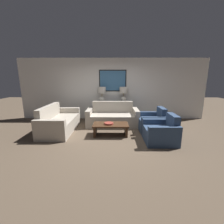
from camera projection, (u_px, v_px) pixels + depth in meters
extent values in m
plane|color=brown|center=(112.00, 139.00, 4.59)|extent=(20.00, 20.00, 0.00)
cube|color=silver|center=(113.00, 89.00, 6.63)|extent=(8.16, 0.10, 2.65)
cube|color=black|center=(113.00, 81.00, 6.50)|extent=(1.18, 0.01, 0.92)
cube|color=teal|center=(113.00, 81.00, 6.49)|extent=(1.10, 0.02, 0.84)
cube|color=black|center=(113.00, 111.00, 6.57)|extent=(1.39, 0.39, 0.78)
cylinder|color=silver|center=(102.00, 102.00, 6.49)|extent=(0.20, 0.20, 0.02)
sphere|color=silver|center=(102.00, 99.00, 6.46)|extent=(0.23, 0.23, 0.23)
cylinder|color=#8C7A51|center=(102.00, 95.00, 6.41)|extent=(0.02, 0.02, 0.16)
cylinder|color=#B2ADA3|center=(102.00, 90.00, 6.37)|extent=(0.34, 0.34, 0.25)
cylinder|color=silver|center=(123.00, 102.00, 6.48)|extent=(0.20, 0.20, 0.02)
sphere|color=silver|center=(123.00, 99.00, 6.45)|extent=(0.23, 0.23, 0.23)
cylinder|color=#8C7A51|center=(123.00, 95.00, 6.41)|extent=(0.02, 0.02, 0.16)
cylinder|color=#B2ADA3|center=(124.00, 90.00, 6.36)|extent=(0.34, 0.34, 0.25)
cube|color=#ADA393|center=(113.00, 120.00, 5.77)|extent=(1.62, 0.75, 0.44)
cube|color=#ADA393|center=(113.00, 112.00, 6.18)|extent=(1.62, 0.18, 0.89)
cube|color=#ADA393|center=(90.00, 117.00, 5.85)|extent=(0.18, 0.93, 0.64)
cube|color=#ADA393|center=(136.00, 117.00, 5.83)|extent=(0.18, 0.93, 0.64)
cube|color=#ADA393|center=(63.00, 124.00, 5.25)|extent=(0.75, 1.62, 0.44)
cube|color=#ADA393|center=(49.00, 118.00, 5.21)|extent=(0.18, 1.62, 0.89)
cube|color=#ADA393|center=(50.00, 131.00, 4.35)|extent=(0.93, 0.18, 0.64)
cube|color=#ADA393|center=(68.00, 115.00, 6.11)|extent=(0.93, 0.18, 0.64)
cube|color=#3D2616|center=(111.00, 125.00, 4.80)|extent=(1.13, 0.60, 0.05)
cube|color=#3D2616|center=(95.00, 130.00, 4.85)|extent=(0.07, 0.48, 0.33)
cube|color=#3D2616|center=(126.00, 130.00, 4.84)|extent=(0.07, 0.48, 0.33)
cylinder|color=#93382D|center=(109.00, 123.00, 4.75)|extent=(0.29, 0.29, 0.05)
cube|color=navy|center=(149.00, 124.00, 5.31)|extent=(0.69, 0.63, 0.42)
cube|color=navy|center=(161.00, 119.00, 5.26)|extent=(0.18, 0.63, 0.81)
cube|color=navy|center=(149.00, 119.00, 5.66)|extent=(0.87, 0.14, 0.58)
cube|color=navy|center=(154.00, 126.00, 4.91)|extent=(0.87, 0.14, 0.58)
cube|color=navy|center=(156.00, 135.00, 4.33)|extent=(0.69, 0.63, 0.42)
cube|color=navy|center=(172.00, 128.00, 4.29)|extent=(0.18, 0.63, 0.81)
cube|color=navy|center=(156.00, 128.00, 4.69)|extent=(0.87, 0.14, 0.58)
cube|color=navy|center=(164.00, 137.00, 3.94)|extent=(0.87, 0.14, 0.58)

